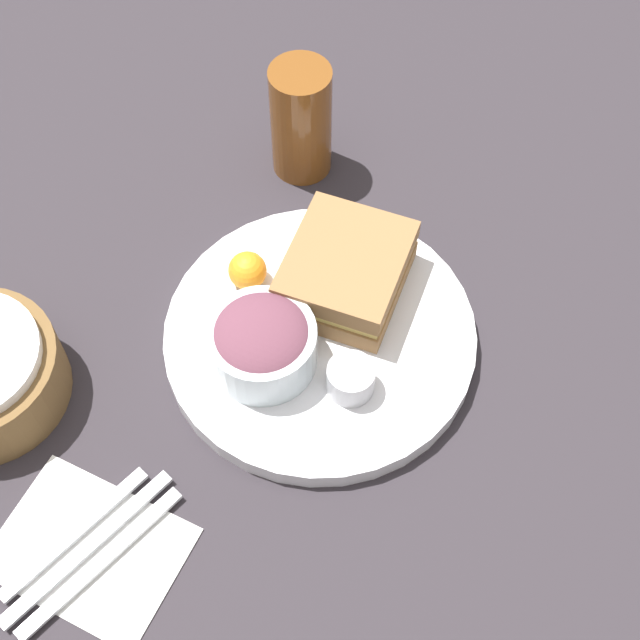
# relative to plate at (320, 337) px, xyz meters

# --- Properties ---
(ground_plane) EXTENTS (4.00, 4.00, 0.00)m
(ground_plane) POSITION_rel_plate_xyz_m (0.00, 0.00, -0.01)
(ground_plane) COLOR #2D282D
(plate) EXTENTS (0.30, 0.30, 0.02)m
(plate) POSITION_rel_plate_xyz_m (0.00, 0.00, 0.00)
(plate) COLOR silver
(plate) RESTS_ON ground_plane
(sandwich) EXTENTS (0.13, 0.12, 0.05)m
(sandwich) POSITION_rel_plate_xyz_m (0.06, 0.00, 0.04)
(sandwich) COLOR olive
(sandwich) RESTS_ON plate
(salad_bowl) EXTENTS (0.10, 0.10, 0.06)m
(salad_bowl) POSITION_rel_plate_xyz_m (-0.05, 0.03, 0.04)
(salad_bowl) COLOR silver
(salad_bowl) RESTS_ON plate
(dressing_cup) EXTENTS (0.04, 0.04, 0.03)m
(dressing_cup) POSITION_rel_plate_xyz_m (-0.04, -0.05, 0.03)
(dressing_cup) COLOR #B7B7BC
(dressing_cup) RESTS_ON plate
(orange_wedge) EXTENTS (0.04, 0.04, 0.04)m
(orange_wedge) POSITION_rel_plate_xyz_m (0.02, 0.09, 0.03)
(orange_wedge) COLOR orange
(orange_wedge) RESTS_ON plate
(drink_glass) EXTENTS (0.07, 0.07, 0.13)m
(drink_glass) POSITION_rel_plate_xyz_m (0.20, 0.12, 0.06)
(drink_glass) COLOR brown
(drink_glass) RESTS_ON ground_plane
(napkin) EXTENTS (0.12, 0.16, 0.00)m
(napkin) POSITION_rel_plate_xyz_m (-0.27, 0.09, -0.01)
(napkin) COLOR white
(napkin) RESTS_ON ground_plane
(fork) EXTENTS (0.17, 0.06, 0.01)m
(fork) POSITION_rel_plate_xyz_m (-0.28, 0.07, -0.00)
(fork) COLOR silver
(fork) RESTS_ON napkin
(knife) EXTENTS (0.18, 0.07, 0.01)m
(knife) POSITION_rel_plate_xyz_m (-0.27, 0.09, -0.00)
(knife) COLOR silver
(knife) RESTS_ON napkin
(spoon) EXTENTS (0.15, 0.06, 0.01)m
(spoon) POSITION_rel_plate_xyz_m (-0.27, 0.10, -0.00)
(spoon) COLOR silver
(spoon) RESTS_ON napkin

